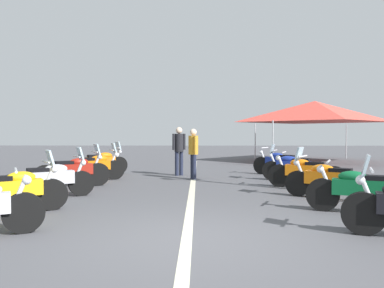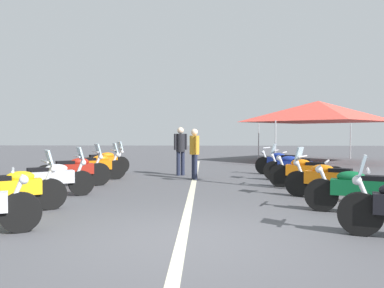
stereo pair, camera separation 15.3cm
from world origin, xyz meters
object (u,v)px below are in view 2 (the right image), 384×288
(motorcycle_left_row_2, at_px, (50,179))
(motorcycle_right_row_3, at_px, (306,172))
(motorcycle_left_row_1, at_px, (12,189))
(motorcycle_right_row_1, at_px, (360,190))
(motorcycle_right_row_5, at_px, (282,163))
(motorcycle_left_row_3, at_px, (75,170))
(motorcycle_right_row_2, at_px, (329,179))
(motorcycle_left_row_5, at_px, (103,162))
(event_tent, at_px, (318,111))
(bystander_0, at_px, (194,150))
(motorcycle_right_row_4, at_px, (294,167))
(motorcycle_left_row_4, at_px, (96,166))
(bystander_1, at_px, (181,147))

(motorcycle_left_row_2, relative_size, motorcycle_right_row_3, 0.96)
(motorcycle_left_row_1, xyz_separation_m, motorcycle_right_row_1, (0.13, -6.61, -0.01))
(motorcycle_right_row_3, xyz_separation_m, motorcycle_right_row_5, (3.25, -0.01, 0.00))
(motorcycle_left_row_3, xyz_separation_m, motorcycle_right_row_2, (-1.76, -6.55, -0.01))
(motorcycle_left_row_1, xyz_separation_m, motorcycle_left_row_5, (6.69, 0.03, 0.01))
(motorcycle_left_row_2, bearing_deg, event_tent, 18.98)
(motorcycle_left_row_5, bearing_deg, motorcycle_left_row_1, -123.06)
(motorcycle_right_row_5, height_order, bystander_0, bystander_0)
(motorcycle_right_row_2, height_order, motorcycle_right_row_5, motorcycle_right_row_2)
(motorcycle_left_row_3, height_order, motorcycle_right_row_4, motorcycle_left_row_3)
(motorcycle_left_row_5, relative_size, motorcycle_right_row_3, 0.90)
(motorcycle_left_row_3, height_order, event_tent, event_tent)
(motorcycle_left_row_5, bearing_deg, motorcycle_right_row_4, -47.35)
(motorcycle_left_row_1, relative_size, motorcycle_right_row_5, 0.98)
(motorcycle_left_row_3, distance_m, motorcycle_left_row_4, 1.58)
(motorcycle_left_row_1, height_order, motorcycle_left_row_2, motorcycle_left_row_1)
(motorcycle_right_row_3, xyz_separation_m, motorcycle_right_row_4, (1.62, -0.04, 0.00))
(motorcycle_left_row_4, relative_size, motorcycle_right_row_1, 0.94)
(motorcycle_right_row_5, bearing_deg, motorcycle_right_row_4, 124.25)
(motorcycle_right_row_3, bearing_deg, bystander_1, -16.26)
(motorcycle_left_row_4, bearing_deg, motorcycle_right_row_4, -26.68)
(motorcycle_left_row_3, relative_size, motorcycle_right_row_5, 1.01)
(motorcycle_left_row_2, xyz_separation_m, motorcycle_right_row_3, (1.69, -6.45, -0.00))
(motorcycle_left_row_3, relative_size, motorcycle_right_row_2, 1.00)
(motorcycle_left_row_1, bearing_deg, motorcycle_right_row_1, -32.19)
(motorcycle_left_row_5, height_order, motorcycle_right_row_1, motorcycle_left_row_5)
(motorcycle_left_row_1, bearing_deg, motorcycle_right_row_5, 12.53)
(motorcycle_left_row_4, bearing_deg, motorcycle_left_row_5, 70.49)
(motorcycle_right_row_5, relative_size, bystander_0, 1.12)
(motorcycle_left_row_1, relative_size, motorcycle_left_row_5, 1.02)
(motorcycle_left_row_2, distance_m, motorcycle_left_row_5, 4.95)
(motorcycle_right_row_2, bearing_deg, motorcycle_left_row_4, 5.10)
(motorcycle_left_row_1, distance_m, motorcycle_left_row_5, 6.69)
(motorcycle_left_row_1, distance_m, motorcycle_right_row_5, 9.31)
(event_tent, bearing_deg, motorcycle_right_row_2, 164.80)
(motorcycle_right_row_2, height_order, bystander_0, bystander_0)
(motorcycle_left_row_1, distance_m, motorcycle_right_row_2, 6.78)
(motorcycle_right_row_5, bearing_deg, motorcycle_left_row_5, 33.01)
(motorcycle_right_row_2, xyz_separation_m, motorcycle_right_row_3, (1.68, 0.07, -0.00))
(motorcycle_right_row_5, distance_m, bystander_1, 3.71)
(motorcycle_left_row_2, xyz_separation_m, bystander_0, (3.70, -3.33, 0.52))
(motorcycle_right_row_1, relative_size, event_tent, 0.33)
(motorcycle_left_row_2, relative_size, motorcycle_left_row_5, 1.07)
(motorcycle_right_row_3, bearing_deg, motorcycle_right_row_1, 116.74)
(motorcycle_left_row_1, distance_m, motorcycle_left_row_4, 5.10)
(motorcycle_right_row_1, height_order, motorcycle_right_row_4, motorcycle_right_row_4)
(motorcycle_right_row_4, relative_size, motorcycle_right_row_5, 1.03)
(motorcycle_right_row_4, relative_size, bystander_0, 1.15)
(motorcycle_left_row_4, xyz_separation_m, motorcycle_left_row_5, (1.60, 0.19, 0.00))
(motorcycle_left_row_2, distance_m, bystander_0, 5.00)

